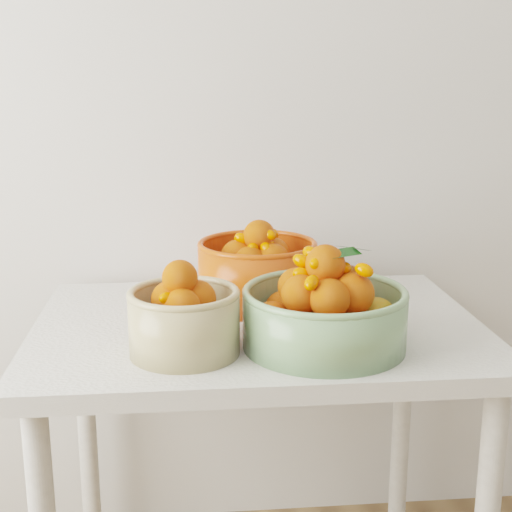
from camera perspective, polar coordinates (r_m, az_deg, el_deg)
The scene contains 4 objects.
table at distance 1.65m, azimuth 0.16°, elevation -8.43°, with size 1.00×0.70×0.75m.
bowl_cream at distance 1.42m, azimuth -5.77°, elevation -4.99°, with size 0.27×0.27×0.19m.
bowl_green at distance 1.45m, azimuth 5.52°, elevation -4.45°, with size 0.40×0.40×0.22m.
bowl_orange at distance 1.72m, azimuth 0.13°, elevation -1.16°, with size 0.35×0.35×0.21m.
Camera 1 is at (-0.34, 0.09, 1.28)m, focal length 50.00 mm.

